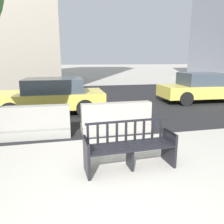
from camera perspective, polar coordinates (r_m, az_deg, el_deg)
ground_plane at (r=3.39m, az=1.39°, el=-22.81°), size 200.00×200.00×0.00m
street_asphalt at (r=11.55m, az=-9.41°, el=3.24°), size 120.00×12.00×0.01m
street_bench at (r=4.17m, az=4.62°, el=-9.34°), size 1.71×0.60×0.88m
jersey_barrier_centre at (r=6.23m, az=1.23°, el=-2.11°), size 2.01×0.71×0.84m
jersey_barrier_left at (r=6.18m, az=-20.19°, el=-3.07°), size 2.02×0.75×0.84m
car_taxi_near at (r=8.71m, az=-15.60°, el=4.15°), size 4.09×2.04×1.34m
car_sedan_mid at (r=11.60m, az=22.35°, el=5.86°), size 4.18×2.01×1.42m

